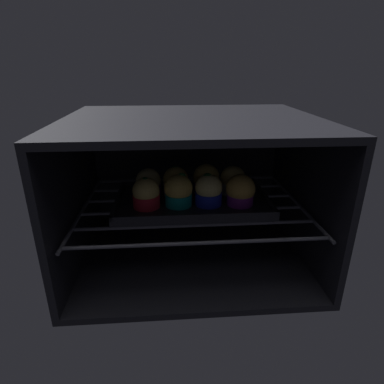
% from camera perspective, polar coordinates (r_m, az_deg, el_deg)
% --- Properties ---
extents(oven_cavity, '(0.59, 0.47, 0.37)m').
position_cam_1_polar(oven_cavity, '(0.84, -0.22, 1.07)').
color(oven_cavity, black).
rests_on(oven_cavity, ground).
extents(oven_rack, '(0.55, 0.42, 0.01)m').
position_cam_1_polar(oven_rack, '(0.81, -0.00, -2.23)').
color(oven_rack, '#51515B').
rests_on(oven_rack, oven_cavity).
extents(baking_tray, '(0.38, 0.23, 0.02)m').
position_cam_1_polar(baking_tray, '(0.81, 0.00, -1.54)').
color(baking_tray, black).
rests_on(baking_tray, oven_rack).
extents(muffin_row0_col0, '(0.06, 0.06, 0.07)m').
position_cam_1_polar(muffin_row0_col0, '(0.76, -8.20, -0.36)').
color(muffin_row0_col0, red).
rests_on(muffin_row0_col0, baking_tray).
extents(muffin_row0_col1, '(0.07, 0.07, 0.08)m').
position_cam_1_polar(muffin_row0_col1, '(0.76, -2.43, 0.11)').
color(muffin_row0_col1, '#0C8C84').
rests_on(muffin_row0_col1, baking_tray).
extents(muffin_row0_col2, '(0.06, 0.06, 0.08)m').
position_cam_1_polar(muffin_row0_col2, '(0.76, 2.97, 0.26)').
color(muffin_row0_col2, '#1928B7').
rests_on(muffin_row0_col2, baking_tray).
extents(muffin_row0_col3, '(0.07, 0.07, 0.07)m').
position_cam_1_polar(muffin_row0_col3, '(0.77, 8.65, 0.17)').
color(muffin_row0_col3, '#7A238C').
rests_on(muffin_row0_col3, baking_tray).
extents(muffin_row1_col0, '(0.06, 0.06, 0.07)m').
position_cam_1_polar(muffin_row1_col0, '(0.83, -7.79, 1.54)').
color(muffin_row1_col0, '#7A238C').
rests_on(muffin_row1_col0, baking_tray).
extents(muffin_row1_col1, '(0.07, 0.07, 0.08)m').
position_cam_1_polar(muffin_row1_col1, '(0.82, -2.91, 1.83)').
color(muffin_row1_col1, silver).
rests_on(muffin_row1_col1, baking_tray).
extents(muffin_row1_col2, '(0.07, 0.07, 0.08)m').
position_cam_1_polar(muffin_row1_col2, '(0.83, 2.55, 2.19)').
color(muffin_row1_col2, '#7A238C').
rests_on(muffin_row1_col2, baking_tray).
extents(muffin_row1_col3, '(0.07, 0.07, 0.07)m').
position_cam_1_polar(muffin_row1_col3, '(0.84, 7.28, 1.99)').
color(muffin_row1_col3, silver).
rests_on(muffin_row1_col3, baking_tray).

